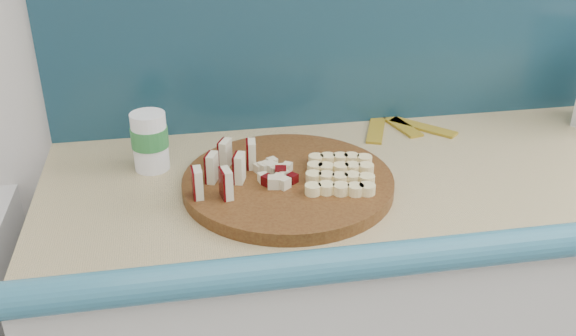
% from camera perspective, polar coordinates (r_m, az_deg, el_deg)
% --- Properties ---
extents(kitchen_counter, '(2.20, 0.63, 0.91)m').
position_cam_1_polar(kitchen_counter, '(1.75, 20.14, -12.61)').
color(kitchen_counter, silver).
rests_on(kitchen_counter, ground).
extents(backsplash, '(2.20, 0.02, 0.50)m').
position_cam_1_polar(backsplash, '(1.67, 19.26, 12.87)').
color(backsplash, teal).
rests_on(backsplash, kitchen_counter).
extents(cutting_board, '(0.50, 0.50, 0.03)m').
position_cam_1_polar(cutting_board, '(1.27, 0.00, -1.33)').
color(cutting_board, '#3F1F0D').
rests_on(cutting_board, kitchen_counter).
extents(apple_wedges, '(0.14, 0.17, 0.06)m').
position_cam_1_polar(apple_wedges, '(1.25, -5.60, 0.01)').
color(apple_wedges, beige).
rests_on(apple_wedges, cutting_board).
extents(apple_chunks, '(0.07, 0.07, 0.02)m').
position_cam_1_polar(apple_chunks, '(1.26, -1.19, -0.35)').
color(apple_chunks, beige).
rests_on(apple_chunks, cutting_board).
extents(banana_slices, '(0.16, 0.18, 0.02)m').
position_cam_1_polar(banana_slices, '(1.26, 4.65, -0.50)').
color(banana_slices, '#FFE89B').
rests_on(banana_slices, cutting_board).
extents(canister, '(0.08, 0.08, 0.13)m').
position_cam_1_polar(canister, '(1.36, -12.18, 2.43)').
color(canister, white).
rests_on(canister, kitchen_counter).
extents(banana_peel, '(0.23, 0.19, 0.01)m').
position_cam_1_polar(banana_peel, '(1.58, 9.85, 3.64)').
color(banana_peel, gold).
rests_on(banana_peel, kitchen_counter).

